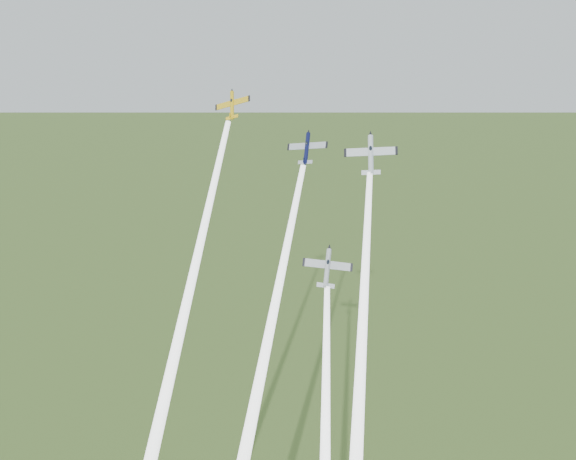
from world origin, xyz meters
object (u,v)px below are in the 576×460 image
object	(u,v)px
plane_silver_right	(371,155)
plane_navy	(307,148)
plane_yellow	(232,105)
plane_silver_low	(327,268)

from	to	relation	value
plane_silver_right	plane_navy	bearing A→B (deg)	164.10
plane_silver_right	plane_yellow	bearing A→B (deg)	167.09
plane_navy	plane_silver_right	world-z (taller)	plane_silver_right
plane_silver_low	plane_yellow	bearing A→B (deg)	142.44
plane_silver_right	plane_silver_low	distance (m)	19.75
plane_navy	plane_silver_low	distance (m)	20.63
plane_silver_right	plane_silver_low	world-z (taller)	plane_silver_right
plane_silver_right	plane_silver_low	size ratio (longest dim) A/B	1.06
plane_navy	plane_silver_right	bearing A→B (deg)	-4.12
plane_yellow	plane_silver_low	size ratio (longest dim) A/B	0.82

